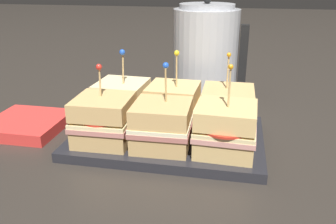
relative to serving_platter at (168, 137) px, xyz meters
name	(u,v)px	position (x,y,z in m)	size (l,w,h in m)	color
ground_plane	(168,141)	(0.00, 0.00, -0.01)	(6.00, 6.00, 0.00)	#2D2823
serving_platter	(168,137)	(0.00, 0.00, 0.00)	(0.36, 0.25, 0.02)	#232328
sandwich_front_left	(104,120)	(-0.11, -0.06, 0.05)	(0.11, 0.11, 0.14)	tan
sandwich_front_center	(163,125)	(0.00, -0.05, 0.05)	(0.11, 0.11, 0.15)	tan
sandwich_front_right	(225,129)	(0.11, -0.05, 0.05)	(0.11, 0.11, 0.16)	tan
sandwich_back_left	(122,100)	(-0.11, 0.06, 0.05)	(0.11, 0.11, 0.15)	beige
sandwich_back_center	(172,104)	(0.00, 0.06, 0.05)	(0.11, 0.11, 0.15)	tan
sandwich_back_right	(227,108)	(0.11, 0.05, 0.05)	(0.10, 0.10, 0.15)	tan
kettle_steel	(206,55)	(0.04, 0.26, 0.11)	(0.18, 0.16, 0.26)	#B7BABF
napkin_stack	(26,125)	(-0.30, 0.00, 0.00)	(0.15, 0.15, 0.02)	red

